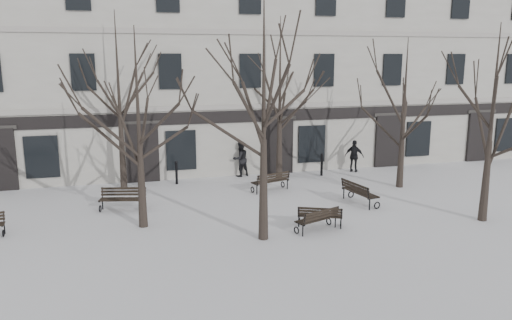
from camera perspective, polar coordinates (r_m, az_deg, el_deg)
name	(u,v)px	position (r m, az deg, el deg)	size (l,w,h in m)	color
ground	(252,227)	(18.38, -0.48, -7.68)	(100.00, 100.00, 0.00)	silver
building	(196,67)	(30.05, -6.85, 10.55)	(40.40, 10.20, 11.40)	#B7B3A9
tree_1	(138,104)	(17.97, -13.38, 6.19)	(5.01, 5.01, 7.16)	black
tree_2	(264,88)	(16.18, 0.90, 8.20)	(5.72, 5.72, 8.18)	black
tree_3	(494,100)	(20.13, 25.52, 6.19)	(5.11, 5.11, 7.30)	black
tree_4	(118,80)	(23.56, -15.49, 8.84)	(5.69, 5.69, 8.13)	black
tree_5	(280,79)	(24.99, 2.76, 9.25)	(5.63, 5.63, 8.04)	black
tree_6	(405,96)	(24.13, 16.65, 7.07)	(4.87, 4.87, 6.95)	black
bench_1	(318,219)	(17.99, 7.05, -6.68)	(1.75, 1.16, 0.84)	black
bench_2	(320,215)	(18.41, 7.32, -6.31)	(1.68, 1.17, 0.81)	black
bench_3	(123,198)	(20.90, -14.98, -4.25)	(1.91, 1.05, 0.92)	black
bench_4	(271,181)	(23.00, 1.73, -2.38)	(1.91, 1.18, 0.91)	black
bench_5	(359,192)	(21.47, 11.67, -3.59)	(1.00, 1.99, 0.96)	black
bollard_a	(176,172)	(24.54, -9.08, -1.35)	(0.15, 0.15, 1.14)	black
bollard_b	(322,164)	(26.18, 7.53, -0.43)	(0.15, 0.15, 1.17)	black
pedestrian_b	(241,176)	(25.98, -1.78, -1.86)	(0.89, 0.69, 1.83)	black
pedestrian_c	(354,172)	(27.45, 11.10, -1.33)	(1.01, 0.42, 1.73)	black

